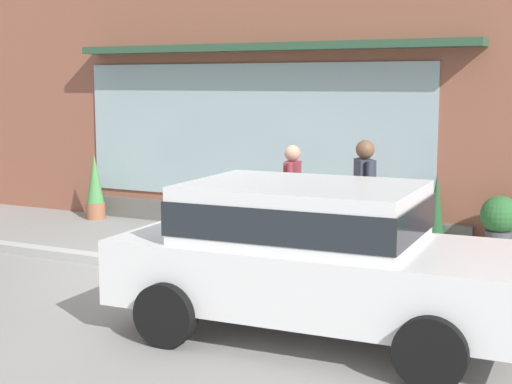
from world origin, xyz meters
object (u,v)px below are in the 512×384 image
pedestrian_with_handbag (292,196)px  parked_car_white (314,250)px  fire_hydrant (230,231)px  potted_plant_window_left (500,223)px  pedestrian_passerby (364,197)px  potted_plant_by_entrance (95,188)px  potted_plant_trailing_edge (299,216)px  potted_plant_window_right (436,212)px

pedestrian_with_handbag → parked_car_white: bearing=13.8°
fire_hydrant → potted_plant_window_left: fire_hydrant is taller
pedestrian_passerby → potted_plant_by_entrance: pedestrian_passerby is taller
pedestrian_with_handbag → parked_car_white: size_ratio=0.40×
fire_hydrant → pedestrian_passerby: size_ratio=0.52×
parked_car_white → pedestrian_passerby: bearing=94.2°
parked_car_white → pedestrian_with_handbag: bearing=115.7°
potted_plant_window_left → potted_plant_trailing_edge: 3.23m
pedestrian_passerby → potted_plant_window_left: (1.34, 1.99, -0.55)m
potted_plant_by_entrance → potted_plant_window_right: bearing=2.2°
potted_plant_trailing_edge → parked_car_white: bearing=-64.7°
potted_plant_window_right → parked_car_white: bearing=-91.6°
pedestrian_passerby → potted_plant_trailing_edge: pedestrian_passerby is taller
pedestrian_passerby → fire_hydrant: bearing=57.9°
fire_hydrant → pedestrian_with_handbag: pedestrian_with_handbag is taller
potted_plant_window_left → potted_plant_window_right: size_ratio=0.77×
pedestrian_with_handbag → potted_plant_trailing_edge: (-0.76, 1.99, -0.65)m
potted_plant_window_left → potted_plant_window_right: (-0.94, 0.13, 0.05)m
fire_hydrant → potted_plant_trailing_edge: (0.01, 2.32, -0.16)m
pedestrian_with_handbag → potted_plant_window_right: pedestrian_with_handbag is taller
fire_hydrant → pedestrian_passerby: bearing=1.8°
parked_car_white → potted_plant_window_right: parked_car_white is taller
potted_plant_by_entrance → potted_plant_trailing_edge: potted_plant_by_entrance is taller
pedestrian_passerby → potted_plant_by_entrance: bearing=38.1°
pedestrian_passerby → potted_plant_window_left: size_ratio=1.98×
potted_plant_by_entrance → potted_plant_trailing_edge: size_ratio=1.97×
pedestrian_with_handbag → parked_car_white: 2.93m
parked_car_white → potted_plant_window_left: size_ratio=4.58×
fire_hydrant → potted_plant_by_entrance: (-3.87, 1.94, 0.11)m
potted_plant_trailing_edge → pedestrian_with_handbag: bearing=-69.1°
pedestrian_passerby → parked_car_white: pedestrian_passerby is taller
potted_plant_by_entrance → potted_plant_window_left: bearing=0.8°
fire_hydrant → potted_plant_window_right: potted_plant_window_right is taller
fire_hydrant → parked_car_white: (2.17, -2.25, 0.40)m
potted_plant_window_right → pedestrian_passerby: bearing=-100.8°
parked_car_white → potted_plant_window_right: bearing=85.7°
potted_plant_by_entrance → pedestrian_passerby: bearing=-18.1°
potted_plant_trailing_edge → pedestrian_passerby: bearing=-50.3°
potted_plant_by_entrance → fire_hydrant: bearing=-26.6°
potted_plant_by_entrance → potted_plant_window_left: potted_plant_by_entrance is taller
potted_plant_trailing_edge → potted_plant_window_left: bearing=-4.9°
fire_hydrant → potted_plant_window_left: size_ratio=1.03×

